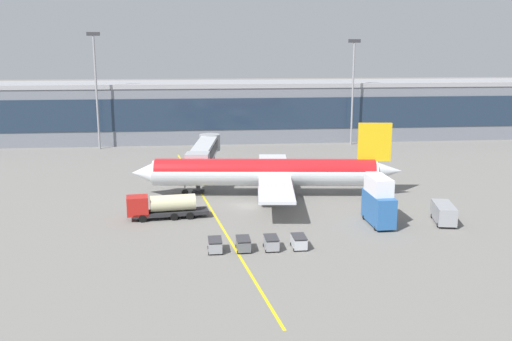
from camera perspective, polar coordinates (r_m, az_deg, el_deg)
The scene contains 14 objects.
ground_plane at distance 83.03m, azimuth -0.83°, elevation -3.54°, with size 700.00×700.00×0.00m, color slate.
apron_lead_in_line at distance 84.66m, azimuth -4.89°, elevation -3.27°, with size 0.30×80.00×0.01m, color yellow.
terminal_building at distance 144.20m, azimuth 0.54°, elevation 6.07°, with size 198.67×18.89×14.22m.
main_airliner at distance 87.54m, azimuth 1.06°, elevation -0.17°, with size 41.72×33.11×11.42m.
jet_bridge at distance 99.80m, azimuth -5.15°, elevation 1.91°, with size 6.34×22.74×6.46m.
fuel_tanker at distance 77.46m, azimuth -9.38°, elevation -3.52°, with size 11.01×3.70×3.25m.
lavatory_truck at distance 78.49m, azimuth 18.29°, elevation -4.03°, with size 3.48×6.16×2.50m.
catering_lift at distance 75.29m, azimuth 12.17°, elevation -3.06°, with size 2.59×6.83×6.30m.
baggage_cart_0 at distance 64.73m, azimuth -4.12°, elevation -7.45°, with size 1.66×2.67×1.48m.
baggage_cart_1 at distance 64.94m, azimuth -1.28°, elevation -7.36°, with size 1.66×2.67×1.48m.
baggage_cart_2 at distance 65.30m, azimuth 1.54°, elevation -7.24°, with size 1.66×2.67×1.48m.
baggage_cart_3 at distance 65.82m, azimuth 4.32°, elevation -7.12°, with size 1.66×2.67×1.48m.
apron_light_mast_1 at distance 135.71m, azimuth 9.68°, elevation 8.52°, with size 2.80×0.50×24.42m.
apron_light_mast_2 at distance 132.57m, azimuth -15.73°, elevation 8.48°, with size 2.80×0.50×25.86m.
Camera 1 is at (-7.10, -79.60, 22.51)m, focal length 39.96 mm.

